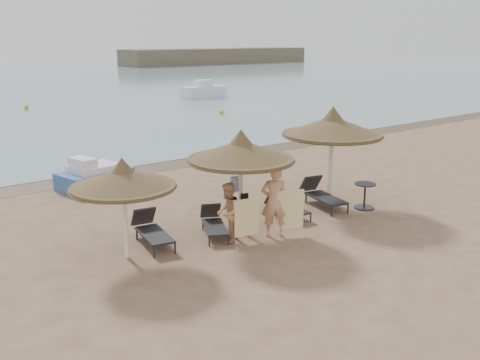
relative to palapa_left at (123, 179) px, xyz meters
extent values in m
plane|color=#8A6950|center=(3.27, -1.57, -1.98)|extent=(160.00, 160.00, 0.00)
cube|color=brown|center=(3.27, 7.83, -1.98)|extent=(200.00, 1.60, 0.01)
cube|color=brown|center=(58.27, 78.43, -0.48)|extent=(40.00, 8.00, 3.00)
cube|color=silver|center=(21.27, 28.43, -1.48)|extent=(4.00, 1.60, 1.00)
cube|color=silver|center=(21.27, 28.43, -0.73)|extent=(1.50, 1.00, 0.60)
cylinder|color=white|center=(0.00, 0.00, -1.07)|extent=(0.10, 0.10, 1.82)
cone|color=brown|center=(0.00, 0.00, 0.03)|extent=(2.51, 2.51, 0.48)
cone|color=brown|center=(0.00, 0.00, 0.31)|extent=(0.61, 0.61, 0.39)
cylinder|color=brown|center=(0.00, 0.00, -0.20)|extent=(2.46, 2.46, 0.09)
cylinder|color=white|center=(3.24, -0.31, -0.94)|extent=(0.12, 0.12, 2.09)
cone|color=brown|center=(3.24, -0.31, 0.32)|extent=(2.88, 2.88, 0.55)
cone|color=brown|center=(3.24, -0.31, 0.65)|extent=(0.70, 0.70, 0.45)
cylinder|color=brown|center=(3.24, -0.31, 0.06)|extent=(2.82, 2.82, 0.10)
cylinder|color=white|center=(7.10, 0.05, -0.84)|extent=(0.13, 0.13, 2.28)
cone|color=brown|center=(7.10, 0.05, 0.54)|extent=(3.15, 3.15, 0.60)
cone|color=brown|center=(7.10, 0.05, 0.90)|extent=(0.76, 0.76, 0.49)
cylinder|color=brown|center=(7.10, 0.05, 0.26)|extent=(3.09, 3.09, 0.11)
cylinder|color=#28272E|center=(0.51, -0.41, -1.84)|extent=(0.05, 0.05, 0.27)
cylinder|color=#28272E|center=(1.05, -0.50, -1.84)|extent=(0.05, 0.05, 0.27)
cylinder|color=#28272E|center=(0.74, 0.94, -1.84)|extent=(0.05, 0.05, 0.27)
cylinder|color=#28272E|center=(1.28, 0.85, -1.84)|extent=(0.05, 0.05, 0.27)
cube|color=black|center=(0.90, 0.27, -1.68)|extent=(0.84, 1.55, 0.06)
cube|color=black|center=(1.04, 1.11, -1.44)|extent=(0.67, 0.51, 0.55)
cylinder|color=#28272E|center=(1.99, -0.61, -1.86)|extent=(0.04, 0.04, 0.25)
cylinder|color=#28272E|center=(2.43, -0.83, -1.86)|extent=(0.04, 0.04, 0.25)
cylinder|color=#28272E|center=(2.53, 0.49, -1.86)|extent=(0.04, 0.04, 0.25)
cylinder|color=#28272E|center=(2.97, 0.27, -1.86)|extent=(0.04, 0.04, 0.25)
cube|color=black|center=(2.50, -0.13, -1.71)|extent=(1.07, 1.42, 0.05)
cube|color=black|center=(2.84, 0.56, -1.50)|extent=(0.65, 0.57, 0.50)
cylinder|color=#28272E|center=(4.89, -0.83, -1.86)|extent=(0.04, 0.04, 0.24)
cylinder|color=#28272E|center=(5.37, -0.85, -1.86)|extent=(0.04, 0.04, 0.24)
cylinder|color=#28272E|center=(4.95, 0.37, -1.86)|extent=(0.04, 0.04, 0.24)
cylinder|color=#28272E|center=(5.43, 0.35, -1.86)|extent=(0.04, 0.04, 0.24)
cube|color=black|center=(5.16, -0.20, -1.71)|extent=(0.59, 1.31, 0.05)
cube|color=black|center=(5.20, 0.56, -1.51)|extent=(0.55, 0.39, 0.49)
cylinder|color=#28272E|center=(6.20, -0.89, -1.84)|extent=(0.05, 0.05, 0.29)
cylinder|color=#28272E|center=(6.77, -1.02, -1.84)|extent=(0.05, 0.05, 0.29)
cylinder|color=#28272E|center=(6.53, 0.52, -1.84)|extent=(0.05, 0.05, 0.29)
cylinder|color=#28272E|center=(7.10, 0.39, -1.84)|extent=(0.05, 0.05, 0.29)
cube|color=black|center=(6.66, -0.20, -1.66)|extent=(0.98, 1.66, 0.06)
cube|color=black|center=(6.87, 0.69, -1.41)|extent=(0.72, 0.57, 0.59)
cylinder|color=#28272E|center=(7.61, -0.95, -1.96)|extent=(0.62, 0.62, 0.04)
cylinder|color=#28272E|center=(7.61, -0.95, -1.59)|extent=(0.07, 0.07, 0.75)
cylinder|color=#28272E|center=(7.61, -0.95, -1.20)|extent=(0.66, 0.66, 0.03)
imported|color=tan|center=(2.56, -0.64, -1.06)|extent=(1.00, 0.98, 1.85)
imported|color=tan|center=(3.78, -1.06, -0.85)|extent=(1.24, 1.12, 2.25)
cube|color=yellow|center=(2.91, -0.99, -1.29)|extent=(0.71, 0.14, 1.00)
cube|color=yellow|center=(4.13, -1.31, -1.24)|extent=(0.73, 0.30, 1.08)
cube|color=white|center=(3.24, -0.13, -0.64)|extent=(0.34, 0.18, 0.41)
cube|color=black|center=(3.24, -0.47, -0.98)|extent=(0.22, 0.10, 0.29)
cube|color=#2F589C|center=(1.93, 6.47, -1.68)|extent=(2.68, 1.90, 0.61)
cube|color=silver|center=(1.93, 6.47, -1.29)|extent=(1.77, 1.50, 0.28)
cube|color=silver|center=(1.49, 6.39, -1.04)|extent=(0.74, 1.09, 0.39)
sphere|color=gold|center=(6.38, 29.77, -1.80)|extent=(0.37, 0.37, 0.37)
sphere|color=gold|center=(16.40, 18.98, -1.82)|extent=(0.33, 0.33, 0.33)
camera|label=1|loc=(-5.16, -11.20, 3.19)|focal=40.00mm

